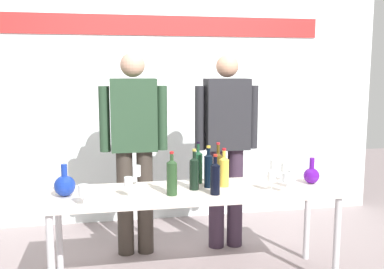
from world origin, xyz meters
name	(u,v)px	position (x,y,z in m)	size (l,w,h in m)	color
back_wall	(167,79)	(0.00, 1.57, 1.50)	(4.69, 0.11, 3.00)	white
display_table	(196,198)	(0.00, 0.00, 0.67)	(2.14, 0.59, 0.73)	silver
decanter_blue_left	(65,185)	(-0.93, 0.00, 0.81)	(0.15, 0.15, 0.23)	#16329A
decanter_blue_right	(311,175)	(0.91, 0.00, 0.80)	(0.12, 0.12, 0.20)	#561293
presenter_left	(134,142)	(-0.41, 0.65, 1.00)	(0.57, 0.22, 1.75)	#39312A
presenter_right	(226,140)	(0.41, 0.65, 0.98)	(0.57, 0.22, 1.73)	#362637
wine_bottle_0	(215,177)	(0.11, -0.16, 0.86)	(0.07, 0.07, 0.29)	black
wine_bottle_1	(208,169)	(0.10, 0.04, 0.87)	(0.06, 0.06, 0.32)	black
wine_bottle_2	(198,166)	(0.05, 0.18, 0.87)	(0.07, 0.07, 0.33)	#174127
wine_bottle_3	(194,172)	(-0.01, 0.00, 0.86)	(0.07, 0.07, 0.30)	black
wine_bottle_4	(224,170)	(0.22, 0.05, 0.85)	(0.08, 0.08, 0.29)	gold
wine_bottle_5	(172,176)	(-0.19, -0.11, 0.87)	(0.07, 0.07, 0.31)	#234021
wine_bottle_6	(218,166)	(0.22, 0.19, 0.86)	(0.07, 0.07, 0.31)	#473711
wine_glass_left_0	(84,191)	(-0.79, -0.24, 0.82)	(0.07, 0.07, 0.14)	white
wine_glass_left_1	(128,183)	(-0.50, -0.10, 0.83)	(0.06, 0.06, 0.14)	white
wine_glass_left_2	(137,171)	(-0.42, 0.20, 0.84)	(0.06, 0.06, 0.15)	white
wine_glass_right_0	(274,165)	(0.70, 0.25, 0.83)	(0.06, 0.06, 0.15)	white
wine_glass_right_1	(272,177)	(0.53, -0.15, 0.83)	(0.06, 0.06, 0.15)	white
wine_glass_right_2	(287,178)	(0.62, -0.21, 0.84)	(0.06, 0.06, 0.15)	white
wine_glass_right_3	(292,175)	(0.71, -0.09, 0.83)	(0.07, 0.07, 0.14)	white
wine_glass_right_4	(285,168)	(0.74, 0.12, 0.83)	(0.06, 0.06, 0.15)	white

